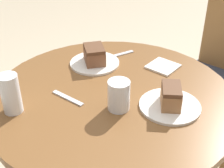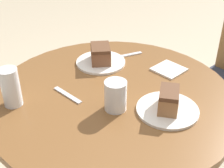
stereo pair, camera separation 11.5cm
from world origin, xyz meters
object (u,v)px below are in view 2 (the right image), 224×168
(cake_slice_near, at_px, (101,54))
(glass_water, at_px, (11,89))
(plate_near, at_px, (101,62))
(cake_slice_far, at_px, (169,100))
(plate_far, at_px, (167,110))
(glass_lemonade, at_px, (116,97))

(cake_slice_near, relative_size, glass_water, 0.97)
(plate_near, height_order, glass_water, glass_water)
(glass_water, bearing_deg, cake_slice_far, 43.85)
(plate_far, distance_m, cake_slice_far, 0.04)
(plate_far, height_order, glass_lemonade, glass_lemonade)
(cake_slice_near, bearing_deg, glass_lemonade, -31.35)
(cake_slice_far, bearing_deg, glass_lemonade, -136.38)
(cake_slice_far, bearing_deg, glass_water, -136.15)
(cake_slice_far, bearing_deg, plate_near, 173.04)
(glass_lemonade, relative_size, glass_water, 0.77)
(cake_slice_far, bearing_deg, plate_far, 0.00)
(glass_lemonade, distance_m, glass_water, 0.37)
(plate_far, xyz_separation_m, glass_water, (-0.40, -0.39, 0.06))
(plate_near, relative_size, glass_water, 1.52)
(plate_near, xyz_separation_m, glass_lemonade, (0.30, -0.18, 0.04))
(cake_slice_near, height_order, cake_slice_far, cake_slice_far)
(glass_lemonade, bearing_deg, cake_slice_far, 43.62)
(plate_near, xyz_separation_m, cake_slice_far, (0.43, -0.05, 0.04))
(cake_slice_near, xyz_separation_m, glass_water, (0.03, -0.44, 0.02))
(plate_near, bearing_deg, cake_slice_near, 0.00)
(plate_far, bearing_deg, glass_water, -136.15)
(plate_near, distance_m, plate_far, 0.43)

